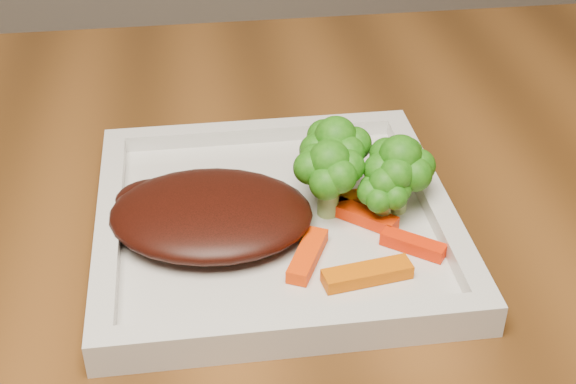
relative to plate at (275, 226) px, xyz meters
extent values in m
cube|color=silver|center=(0.00, 0.00, 0.00)|extent=(0.27, 0.27, 0.01)
ellipsoid|color=#340C07|center=(-0.05, -0.01, 0.02)|extent=(0.17, 0.14, 0.03)
cube|color=#CB5703|center=(0.05, -0.08, 0.01)|extent=(0.07, 0.03, 0.01)
cube|color=red|center=(0.10, -0.05, 0.01)|extent=(0.05, 0.04, 0.01)
cube|color=#F13903|center=(0.02, -0.05, 0.01)|extent=(0.04, 0.06, 0.01)
cube|color=#F52C03|center=(0.07, -0.01, 0.01)|extent=(0.05, 0.05, 0.01)
cube|color=#DB5103|center=(0.06, 0.01, 0.01)|extent=(0.05, 0.02, 0.01)
camera|label=1|loc=(-0.06, -0.50, 0.37)|focal=50.00mm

